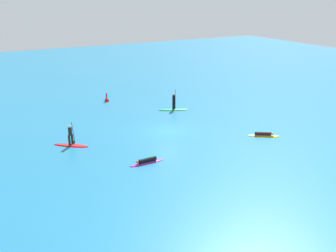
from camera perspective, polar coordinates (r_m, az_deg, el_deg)
The scene contains 6 objects.
ground_plane at distance 35.77m, azimuth 0.00°, elevation -0.76°, with size 120.00×120.00×0.00m, color #1E6B93.
surfer_on_yellow_board at distance 35.56m, azimuth 13.84°, elevation -1.22°, with size 2.68×2.04×0.38m.
surfer_on_red_board at distance 33.34m, azimuth -14.04°, elevation -2.12°, with size 2.75×2.42×2.03m.
surfer_on_green_board at distance 42.07m, azimuth 0.86°, elevation 2.92°, with size 3.29×1.95×2.24m.
surfer_on_purple_board at distance 29.29m, azimuth -3.14°, elevation -5.16°, with size 2.81×0.62×0.39m.
marker_buoy at distance 46.00m, azimuth -8.96°, elevation 3.81°, with size 0.52×0.52×1.12m.
Camera 1 is at (-16.18, -29.47, 12.23)m, focal length 41.60 mm.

